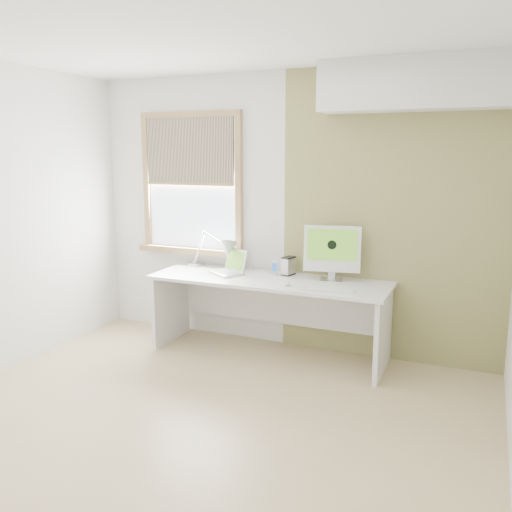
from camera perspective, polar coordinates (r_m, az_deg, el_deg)
The scene contains 12 objects.
room at distance 3.55m, azimuth -6.71°, elevation 1.81°, with size 4.04×3.54×2.64m.
accent_wall at distance 4.87m, azimuth 14.20°, elevation 4.00°, with size 2.00×0.02×2.60m, color olive.
soffit at distance 4.67m, azimuth 17.03°, elevation 17.12°, with size 1.60×0.40×0.42m, color white.
window at distance 5.50m, azimuth -6.91°, elevation 7.57°, with size 1.20×0.14×1.42m.
desk at distance 5.00m, azimuth 1.60°, elevation -4.44°, with size 2.20×0.70×0.73m.
desk_lamp at distance 5.24m, azimuth -3.67°, elevation 0.58°, with size 0.63×0.32×0.36m.
laptop at distance 5.12m, azimuth -2.77°, elevation -1.19°, with size 0.41×0.39×0.23m.
phone_dock at distance 5.03m, azimuth 1.98°, elevation -1.63°, with size 0.08×0.08×0.13m.
external_drive at distance 5.04m, azimuth 3.46°, elevation -1.05°, with size 0.11×0.15×0.17m.
imac at distance 4.82m, azimuth 8.08°, elevation 0.63°, with size 0.51×0.20×0.49m.
keyboard at distance 4.50m, azimuth 7.75°, elevation -3.58°, with size 0.44×0.16×0.02m.
mouse at distance 4.66m, azimuth 3.28°, elevation -2.94°, with size 0.05×0.09×0.03m, color white.
Camera 1 is at (1.76, -3.04, 1.86)m, focal length 37.71 mm.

